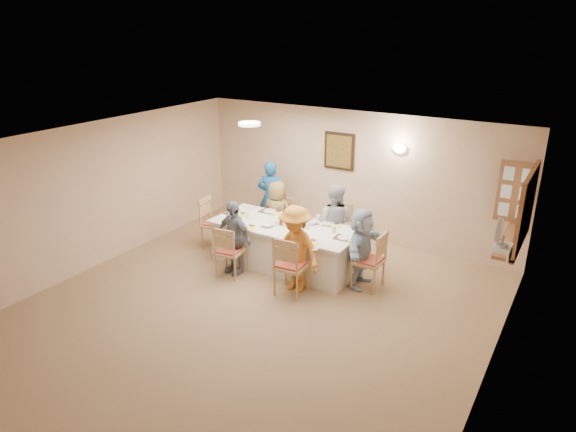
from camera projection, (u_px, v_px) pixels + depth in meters
The scene contains 49 objects.
ground at pixel (250, 314), 7.56m from camera, with size 7.00×7.00×0.00m, color olive.
room_walls at pixel (247, 218), 7.02m from camera, with size 7.00×7.00×7.00m.
wall_picture at pixel (339, 151), 9.87m from camera, with size 0.62×0.05×0.72m.
wall_sconce at pixel (399, 149), 9.20m from camera, with size 0.26×0.09×0.18m, color white.
ceiling_light at pixel (249, 124), 8.37m from camera, with size 0.36×0.36×0.05m, color white.
serving_hatch at pixel (526, 209), 7.38m from camera, with size 0.06×1.50×1.15m, color #8F5C34.
hatch_sill at pixel (512, 241), 7.63m from camera, with size 0.30×1.50×0.05m, color #8F5C34.
shutter_door at pixel (515, 192), 8.12m from camera, with size 0.55×0.04×1.00m, color #8F5C34.
fan_shelf at pixel (502, 247), 6.38m from camera, with size 0.22×0.36×0.03m, color white.
desk_fan at pixel (501, 236), 6.34m from camera, with size 0.30×0.30×0.28m, color #A5A5A8, non-canonical shape.
dining_table at pixel (285, 245), 8.95m from camera, with size 2.58×1.09×0.76m, color white.
chair_back_left at pixel (281, 221), 9.85m from camera, with size 0.43×0.43×0.89m, color tan, non-canonical shape.
chair_back_right at pixel (337, 231), 9.25m from camera, with size 0.47×0.47×0.98m, color tan, non-canonical shape.
chair_front_left at pixel (230, 250), 8.57m from camera, with size 0.43×0.43×0.90m, color tan, non-canonical shape.
chair_front_right at pixel (291, 264), 7.97m from camera, with size 0.48×0.48×0.99m, color tan, non-canonical shape.
chair_left_end at pixel (215, 223), 9.66m from camera, with size 0.46×0.46×0.97m, color tan, non-canonical shape.
chair_right_end at pixel (368, 260), 8.15m from camera, with size 0.46×0.46×0.97m, color tan, non-canonical shape.
diner_back_left at pixel (277, 214), 9.69m from camera, with size 0.65×0.45×1.27m, color olive.
diner_back_right at pixel (334, 222), 9.08m from camera, with size 0.74×0.61×1.41m, color #A7A9B7.
diner_front_left at pixel (234, 237), 8.60m from camera, with size 0.80×0.44×1.29m, color slate.
diner_front_right at pixel (295, 249), 7.99m from camera, with size 1.00×0.69×1.42m, color orange.
diner_right_end at pixel (361, 248), 8.16m from camera, with size 0.44×1.24×1.32m, color #A8BED2.
caregiver at pixel (271, 197), 10.24m from camera, with size 0.63×0.51×1.50m, color #195A9B.
placemat_fl at pixel (243, 226), 8.77m from camera, with size 0.35×0.26×0.01m, color #472B19.
plate_fl at pixel (243, 225), 8.76m from camera, with size 0.23×0.23×0.01m, color white.
napkin_fl at pixel (250, 228), 8.64m from camera, with size 0.15×0.15×0.01m, color #EDFD35.
placemat_fr at pixel (304, 240), 8.18m from camera, with size 0.34×0.25×0.01m, color #472B19.
plate_fr at pixel (304, 240), 8.18m from camera, with size 0.24×0.24×0.02m, color white.
napkin_fr at pixel (312, 243), 8.05m from camera, with size 0.15×0.15×0.01m, color #EDFD35.
placemat_bl at pixel (270, 211), 9.44m from camera, with size 0.36×0.27×0.01m, color #472B19.
plate_bl at pixel (270, 211), 9.43m from camera, with size 0.24×0.24×0.01m, color white.
napkin_bl at pixel (276, 214), 9.31m from camera, with size 0.14×0.14×0.01m, color #EDFD35.
placemat_br at pixel (328, 224), 8.85m from camera, with size 0.33×0.25×0.01m, color #472B19.
plate_br at pixel (328, 223), 8.85m from camera, with size 0.22×0.22×0.01m, color white.
napkin_br at pixel (336, 226), 8.72m from camera, with size 0.15×0.15×0.01m, color #EDFD35.
placemat_le at pixel (234, 213), 9.34m from camera, with size 0.34×0.25×0.01m, color #472B19.
plate_le at pixel (234, 213), 9.34m from camera, with size 0.24×0.24×0.02m, color white.
napkin_le at pixel (240, 216), 9.21m from camera, with size 0.15×0.15×0.01m, color #EDFD35.
placemat_re at pixel (345, 238), 8.27m from camera, with size 0.34×0.25×0.01m, color #472B19.
plate_re at pixel (345, 238), 8.26m from camera, with size 0.22×0.22×0.01m, color white.
napkin_re at pixel (353, 241), 8.14m from camera, with size 0.14×0.14×0.01m, color #EDFD35.
teacup_a at pixel (234, 220), 8.91m from camera, with size 0.11×0.11×0.09m, color white.
teacup_b at pixel (318, 218), 9.00m from camera, with size 0.12×0.12×0.09m, color white.
bowl_a at pixel (268, 225), 8.74m from camera, with size 0.24×0.24×0.05m, color white.
bowl_b at pixel (311, 222), 8.85m from camera, with size 0.26×0.26×0.07m, color white.
condiment_ketchup at pixel (283, 218), 8.77m from camera, with size 0.13×0.13×0.26m, color red.
condiment_brown at pixel (291, 218), 8.81m from camera, with size 0.13×0.13×0.21m, color #3C2410.
condiment_malt at pixel (292, 223), 8.69m from camera, with size 0.16×0.16×0.16m, color #3C2410.
drinking_glass at pixel (280, 219), 8.90m from camera, with size 0.06×0.06×0.10m, color silver.
Camera 1 is at (3.88, -5.32, 4.02)m, focal length 32.00 mm.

